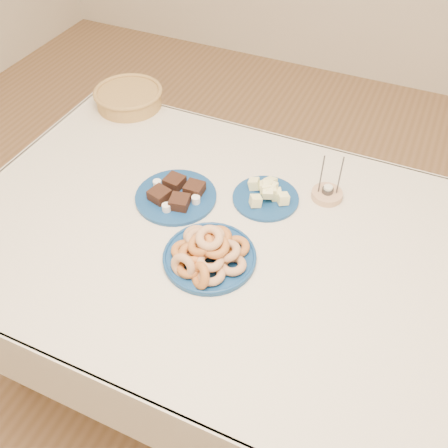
{
  "coord_description": "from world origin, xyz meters",
  "views": [
    {
      "loc": [
        0.4,
        -0.94,
        1.84
      ],
      "look_at": [
        0.0,
        -0.05,
        0.85
      ],
      "focal_mm": 40.0,
      "sensor_mm": 36.0,
      "label": 1
    }
  ],
  "objects_px": {
    "donut_platter": "(208,253)",
    "wicker_basket": "(129,97)",
    "dining_table": "(231,259)",
    "brownie_plate": "(176,195)",
    "candle_holder": "(327,194)",
    "melon_plate": "(267,194)"
  },
  "relations": [
    {
      "from": "melon_plate",
      "to": "wicker_basket",
      "type": "relative_size",
      "value": 0.77
    },
    {
      "from": "melon_plate",
      "to": "brownie_plate",
      "type": "height_order",
      "value": "melon_plate"
    },
    {
      "from": "donut_platter",
      "to": "candle_holder",
      "type": "distance_m",
      "value": 0.46
    },
    {
      "from": "dining_table",
      "to": "brownie_plate",
      "type": "relative_size",
      "value": 5.96
    },
    {
      "from": "wicker_basket",
      "to": "candle_holder",
      "type": "distance_m",
      "value": 0.9
    },
    {
      "from": "dining_table",
      "to": "wicker_basket",
      "type": "distance_m",
      "value": 0.84
    },
    {
      "from": "brownie_plate",
      "to": "candle_holder",
      "type": "bearing_deg",
      "value": 24.86
    },
    {
      "from": "donut_platter",
      "to": "melon_plate",
      "type": "distance_m",
      "value": 0.32
    },
    {
      "from": "melon_plate",
      "to": "dining_table",
      "type": "bearing_deg",
      "value": -100.82
    },
    {
      "from": "dining_table",
      "to": "donut_platter",
      "type": "distance_m",
      "value": 0.18
    },
    {
      "from": "donut_platter",
      "to": "candle_holder",
      "type": "bearing_deg",
      "value": 59.79
    },
    {
      "from": "candle_holder",
      "to": "melon_plate",
      "type": "bearing_deg",
      "value": -153.09
    },
    {
      "from": "dining_table",
      "to": "brownie_plate",
      "type": "distance_m",
      "value": 0.27
    },
    {
      "from": "brownie_plate",
      "to": "candle_holder",
      "type": "distance_m",
      "value": 0.49
    },
    {
      "from": "donut_platter",
      "to": "melon_plate",
      "type": "relative_size",
      "value": 1.38
    },
    {
      "from": "donut_platter",
      "to": "wicker_basket",
      "type": "bearing_deg",
      "value": 136.53
    },
    {
      "from": "dining_table",
      "to": "brownie_plate",
      "type": "bearing_deg",
      "value": 160.12
    },
    {
      "from": "dining_table",
      "to": "candle_holder",
      "type": "bearing_deg",
      "value": 53.49
    },
    {
      "from": "candle_holder",
      "to": "dining_table",
      "type": "bearing_deg",
      "value": -126.51
    },
    {
      "from": "donut_platter",
      "to": "wicker_basket",
      "type": "distance_m",
      "value": 0.88
    },
    {
      "from": "donut_platter",
      "to": "melon_plate",
      "type": "xyz_separation_m",
      "value": [
        0.06,
        0.31,
        -0.01
      ]
    },
    {
      "from": "melon_plate",
      "to": "wicker_basket",
      "type": "height_order",
      "value": "melon_plate"
    }
  ]
}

